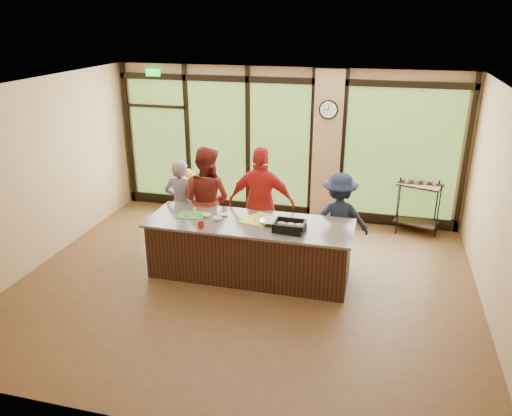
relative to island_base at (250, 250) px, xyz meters
The scene contains 25 objects.
floor 0.53m from the island_base, 90.00° to the right, with size 7.00×7.00×0.00m, color #56361E.
ceiling 2.58m from the island_base, 90.00° to the right, with size 7.00×7.00×0.00m, color silver.
back_wall 2.90m from the island_base, 90.00° to the left, with size 7.00×7.00×0.00m, color tan.
left_wall 3.67m from the island_base, behind, with size 6.00×6.00×0.00m, color tan.
right_wall 3.67m from the island_base, ahead, with size 6.00×6.00×0.00m, color tan.
window_wall 2.83m from the island_base, 86.48° to the left, with size 6.90×0.12×3.00m.
island_base is the anchor object (origin of this frame).
countertop 0.46m from the island_base, ahead, with size 3.20×1.10×0.04m, color #6D665A.
wall_clock 3.25m from the island_base, 71.68° to the left, with size 0.36×0.04×0.36m.
cook_left 1.67m from the island_base, 152.56° to the left, with size 0.59×0.39×1.61m, color slate.
cook_midleft 1.31m from the island_base, 142.70° to the left, with size 0.91×0.71×1.88m, color maroon.
cook_midright 0.89m from the island_base, 88.66° to the left, with size 1.13×0.47×1.93m, color #AE201A.
cook_right 1.56m from the island_base, 31.41° to the left, with size 1.02×0.58×1.57m, color #182035.
roasting_pan 0.86m from the island_base, 14.73° to the right, with size 0.45×0.35×0.08m, color black.
mixing_bowl 0.61m from the island_base, ahead, with size 0.30×0.30×0.07m, color silver.
cutting_board_left 1.09m from the island_base, behind, with size 0.44×0.33×0.01m, color green.
cutting_board_center 0.50m from the island_base, 31.25° to the left, with size 0.45×0.33×0.01m, color yellow.
cutting_board_right 0.56m from the island_base, 49.55° to the left, with size 0.43×0.32×0.01m, color yellow.
prep_bowl_near 0.72m from the island_base, behind, with size 0.15×0.15×0.05m, color white.
prep_bowl_mid 0.88m from the island_base, behind, with size 0.15×0.15×0.05m, color white.
prep_bowl_far 0.69m from the island_base, 161.67° to the left, with size 0.12×0.12×0.03m, color white.
red_ramekin 0.92m from the island_base, 148.75° to the right, with size 0.11×0.11×0.08m, color #A71810.
flower_stand 2.22m from the island_base, 136.88° to the left, with size 0.36×0.36×0.71m, color black.
flower_vase 2.25m from the island_base, 136.88° to the left, with size 0.26×0.26×0.27m, color #8C6E4C.
bar_cart 3.61m from the island_base, 42.81° to the left, with size 0.88×0.67×1.07m.
Camera 1 is at (1.87, -6.57, 3.93)m, focal length 35.00 mm.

